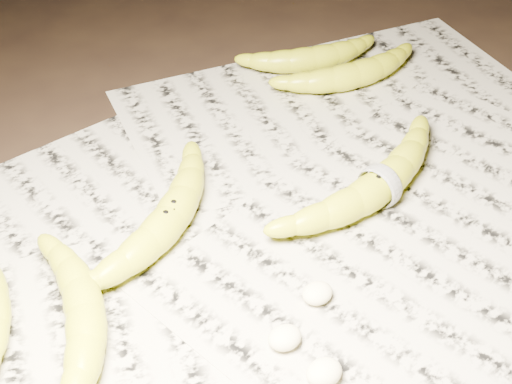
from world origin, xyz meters
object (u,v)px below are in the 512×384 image
banana_upper_a (355,73)px  banana_upper_b (312,57)px  banana_taped (380,183)px  banana_left_b (85,313)px  banana_center (169,217)px

banana_upper_a → banana_upper_b: banana_upper_a is taller
banana_taped → banana_upper_a: 0.24m
banana_upper_b → banana_left_b: bearing=-133.2°
banana_left_b → banana_taped: size_ratio=0.79×
banana_left_b → banana_upper_a: same height
banana_center → banana_upper_b: size_ratio=1.24×
banana_upper_b → banana_upper_a: bearing=-55.3°
banana_taped → banana_upper_a: (0.12, 0.21, -0.00)m
banana_upper_a → banana_left_b: bearing=-150.0°
banana_upper_a → banana_upper_b: bearing=115.6°
banana_left_b → banana_taped: 0.35m
banana_center → banana_upper_b: 0.38m
banana_upper_b → banana_taped: bearing=-94.9°
banana_left_b → banana_center: size_ratio=0.90×
banana_taped → banana_upper_b: banana_taped is taller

